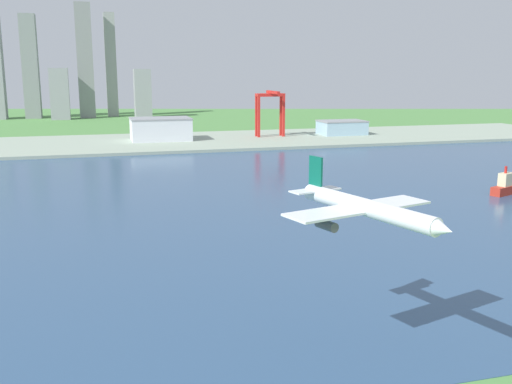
% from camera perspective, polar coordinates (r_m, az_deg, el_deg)
% --- Properties ---
extents(ground_plane, '(2400.00, 2400.00, 0.00)m').
position_cam_1_polar(ground_plane, '(346.55, -6.70, 0.95)').
color(ground_plane, '#508944').
extents(water_bay, '(840.00, 360.00, 0.15)m').
position_cam_1_polar(water_bay, '(288.66, -4.78, -1.17)').
color(water_bay, '#2D4C70').
rests_on(water_bay, ground).
extents(industrial_pier, '(840.00, 140.00, 2.50)m').
position_cam_1_polar(industrial_pier, '(532.77, -10.01, 4.74)').
color(industrial_pier, '#95A691').
rests_on(industrial_pier, ground).
extents(airplane_landing, '(36.89, 43.96, 12.82)m').
position_cam_1_polar(airplane_landing, '(129.75, 10.61, -1.55)').
color(airplane_landing, white).
extents(tugboat_small, '(23.98, 13.68, 15.08)m').
position_cam_1_polar(tugboat_small, '(337.05, 23.15, 0.51)').
color(tugboat_small, '#B22D1E').
rests_on(tugboat_small, water_bay).
extents(port_crane_red, '(26.82, 34.88, 43.14)m').
position_cam_1_polar(port_crane_red, '(559.32, 1.41, 8.54)').
color(port_crane_red, red).
rests_on(port_crane_red, industrial_pier).
extents(warehouse_main, '(53.35, 36.06, 20.12)m').
position_cam_1_polar(warehouse_main, '(537.93, -9.23, 6.05)').
color(warehouse_main, silver).
rests_on(warehouse_main, industrial_pier).
extents(warehouse_annex, '(44.00, 30.61, 13.70)m').
position_cam_1_polar(warehouse_annex, '(585.95, 8.31, 6.22)').
color(warehouse_annex, '#99BCD1').
rests_on(warehouse_annex, industrial_pier).
extents(distant_skyline, '(217.98, 60.68, 152.84)m').
position_cam_1_polar(distant_skyline, '(853.54, -19.10, 10.96)').
color(distant_skyline, '#95969E').
rests_on(distant_skyline, ground).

